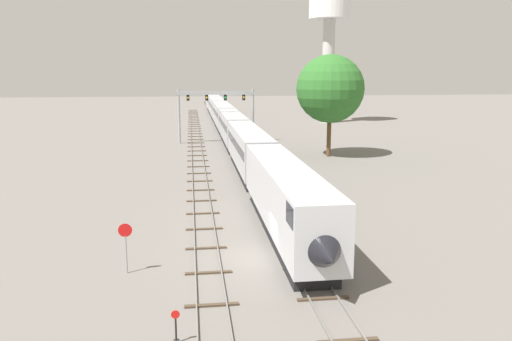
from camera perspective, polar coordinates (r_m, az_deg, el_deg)
name	(u,v)px	position (r m, az deg, el deg)	size (l,w,h in m)	color
ground_plane	(265,258)	(30.91, 1.06, -9.83)	(400.00, 400.00, 0.00)	slate
track_main	(227,134)	(89.44, -3.35, 4.09)	(2.60, 200.00, 0.16)	slate
track_near	(197,153)	(69.42, -6.69, 1.98)	(2.60, 160.00, 0.16)	slate
passenger_train	(227,121)	(88.28, -3.33, 5.66)	(3.04, 130.66, 4.80)	silver
signal_gantry	(216,104)	(79.03, -4.53, 7.53)	(12.10, 0.49, 8.35)	#999BA0
water_tower	(329,20)	(111.71, 8.31, 16.49)	(8.85, 8.85, 28.07)	beige
switch_stand	(176,331)	(22.10, -9.04, -17.52)	(0.36, 0.24, 1.46)	black
stop_sign	(126,241)	(28.96, -14.53, -7.73)	(0.76, 0.08, 2.88)	gray
trackside_tree_left	(330,89)	(66.51, 8.39, 9.11)	(8.78, 8.78, 13.23)	brown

